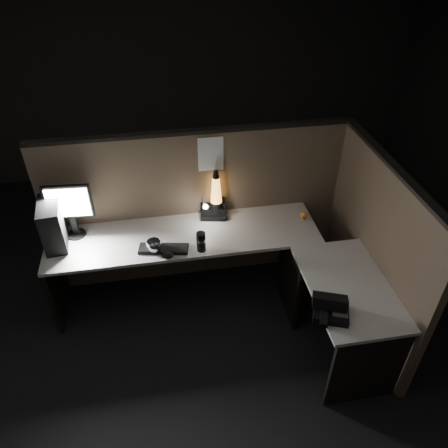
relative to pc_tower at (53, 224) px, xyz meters
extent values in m
plane|color=black|center=(1.19, -0.67, -0.92)|extent=(6.00, 6.00, 0.00)
plane|color=#282623|center=(1.19, 2.33, 0.43)|extent=(6.00, 0.00, 6.00)
cube|color=brown|center=(1.19, 0.26, -0.17)|extent=(2.66, 0.06, 1.50)
cube|color=brown|center=(2.52, -0.57, -0.17)|extent=(0.06, 1.66, 1.50)
cube|color=beige|center=(1.04, -0.07, -0.21)|extent=(2.30, 0.60, 0.03)
cube|color=beige|center=(2.19, -0.87, -0.21)|extent=(0.60, 1.00, 0.03)
cube|color=black|center=(-0.09, -0.07, -0.57)|extent=(0.03, 0.55, 0.70)
cube|color=black|center=(2.19, -1.35, -0.57)|extent=(0.55, 0.03, 0.70)
cube|color=black|center=(1.91, -0.37, -0.57)|extent=(0.03, 0.55, 0.70)
cube|color=black|center=(0.00, 0.00, 0.00)|extent=(0.20, 0.38, 0.38)
cylinder|color=black|center=(0.14, 0.08, -0.19)|extent=(0.16, 0.16, 0.01)
cube|color=black|center=(0.14, 0.10, -0.09)|extent=(0.05, 0.04, 0.18)
cube|color=black|center=(0.14, 0.10, 0.14)|extent=(0.38, 0.06, 0.31)
cube|color=white|center=(0.14, 0.08, 0.14)|extent=(0.33, 0.03, 0.26)
cube|color=black|center=(0.86, -0.24, -0.18)|extent=(0.42, 0.21, 0.02)
ellipsoid|color=black|center=(0.88, -0.33, -0.17)|extent=(0.11, 0.10, 0.04)
cube|color=silver|center=(1.25, 0.16, -0.18)|extent=(0.04, 0.05, 0.03)
cylinder|color=silver|center=(1.25, 0.16, -0.08)|extent=(0.01, 0.01, 0.17)
cylinder|color=silver|center=(1.25, 0.10, 0.01)|extent=(0.01, 0.11, 0.01)
sphere|color=white|center=(1.25, 0.03, 0.00)|extent=(0.04, 0.04, 0.04)
cube|color=black|center=(1.33, 0.17, -0.17)|extent=(0.26, 0.23, 0.04)
cube|color=black|center=(1.33, 0.13, -0.13)|extent=(0.22, 0.05, 0.08)
cube|color=black|center=(1.33, 0.23, -0.10)|extent=(0.22, 0.05, 0.15)
cone|color=black|center=(1.36, 0.17, -0.12)|extent=(0.12, 0.12, 0.14)
cone|color=gold|center=(1.36, 0.17, 0.07)|extent=(0.10, 0.10, 0.24)
sphere|color=#9C4616|center=(1.36, 0.17, 0.00)|extent=(0.05, 0.05, 0.05)
sphere|color=#9C4616|center=(1.36, 0.17, 0.09)|extent=(0.04, 0.04, 0.04)
cone|color=black|center=(1.36, 0.17, 0.23)|extent=(0.06, 0.06, 0.07)
cylinder|color=black|center=(1.16, -0.29, -0.11)|extent=(0.08, 0.08, 0.17)
imported|color=silver|center=(0.79, -0.24, -0.14)|extent=(0.16, 0.16, 0.10)
sphere|color=orange|center=(2.11, -0.03, -0.14)|extent=(0.06, 0.06, 0.06)
cube|color=white|center=(1.33, 0.22, 0.39)|extent=(0.21, 0.00, 0.31)
cube|color=black|center=(1.95, -1.12, -0.17)|extent=(0.30, 0.28, 0.05)
cube|color=black|center=(1.95, -1.08, -0.10)|extent=(0.27, 0.22, 0.11)
cube|color=black|center=(1.88, -1.17, -0.14)|extent=(0.11, 0.18, 0.04)
cube|color=#3F3F42|center=(2.00, -1.15, -0.14)|extent=(0.13, 0.13, 0.00)
camera|label=1|loc=(0.89, -2.98, 2.13)|focal=35.00mm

